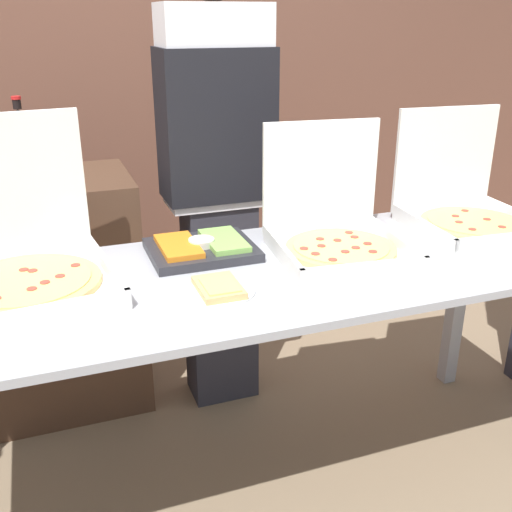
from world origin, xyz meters
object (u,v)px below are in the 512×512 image
at_px(pizza_box_near_right, 465,207).
at_px(paper_plate_front_center, 219,289).
at_px(veggie_tray, 202,248).
at_px(soda_bottle, 22,142).
at_px(pizza_box_near_left, 335,231).
at_px(soda_can_silver, 11,168).
at_px(pizza_box_far_right, 20,259).
at_px(person_server_vest, 217,164).

distance_m(pizza_box_near_right, paper_plate_front_center, 1.07).
distance_m(veggie_tray, soda_bottle, 0.91).
bearing_deg(pizza_box_near_left, paper_plate_front_center, -153.33).
xyz_separation_m(pizza_box_near_right, soda_can_silver, (-1.58, 0.65, 0.13)).
height_order(veggie_tray, soda_can_silver, soda_can_silver).
relative_size(pizza_box_far_right, pizza_box_near_left, 1.17).
distance_m(pizza_box_far_right, pizza_box_near_left, 0.99).
bearing_deg(soda_can_silver, person_server_vest, -12.23).
height_order(pizza_box_near_right, soda_bottle, soda_bottle).
relative_size(pizza_box_near_right, paper_plate_front_center, 2.22).
relative_size(soda_can_silver, person_server_vest, 0.07).
xyz_separation_m(paper_plate_front_center, person_server_vest, (0.22, 0.73, 0.19)).
distance_m(pizza_box_far_right, pizza_box_near_right, 1.56).
relative_size(pizza_box_far_right, pizza_box_near_right, 1.18).
relative_size(pizza_box_far_right, soda_bottle, 1.78).
bearing_deg(paper_plate_front_center, pizza_box_near_right, 13.30).
bearing_deg(paper_plate_front_center, pizza_box_near_left, 20.98).
relative_size(pizza_box_far_right, paper_plate_front_center, 2.62).
height_order(pizza_box_far_right, soda_bottle, pizza_box_far_right).
xyz_separation_m(soda_can_silver, person_server_vest, (0.76, -0.16, -0.01)).
distance_m(pizza_box_near_left, paper_plate_front_center, 0.50).
bearing_deg(pizza_box_near_right, pizza_box_far_right, -176.36).
bearing_deg(pizza_box_far_right, pizza_box_near_right, -7.08).
relative_size(pizza_box_near_left, soda_bottle, 1.52).
distance_m(pizza_box_near_right, soda_can_silver, 1.71).
relative_size(paper_plate_front_center, person_server_vest, 0.11).
height_order(pizza_box_far_right, paper_plate_front_center, pizza_box_far_right).
bearing_deg(soda_can_silver, veggie_tray, -45.34).
xyz_separation_m(pizza_box_far_right, pizza_box_near_right, (1.56, -0.00, -0.01)).
height_order(veggie_tray, soda_bottle, soda_bottle).
xyz_separation_m(paper_plate_front_center, soda_bottle, (-0.49, 1.00, 0.27)).
relative_size(pizza_box_far_right, person_server_vest, 0.30).
xyz_separation_m(pizza_box_near_right, person_server_vest, (-0.82, 0.48, 0.12)).
xyz_separation_m(pizza_box_near_left, veggie_tray, (-0.43, 0.13, -0.05)).
bearing_deg(soda_bottle, person_server_vest, -21.14).
bearing_deg(soda_bottle, pizza_box_near_right, -26.33).
relative_size(paper_plate_front_center, soda_bottle, 0.68).
distance_m(paper_plate_front_center, soda_bottle, 1.15).
height_order(paper_plate_front_center, veggie_tray, veggie_tray).
bearing_deg(pizza_box_far_right, pizza_box_near_left, -11.15).
height_order(soda_bottle, soda_can_silver, soda_bottle).
bearing_deg(pizza_box_near_right, veggie_tray, -179.80).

